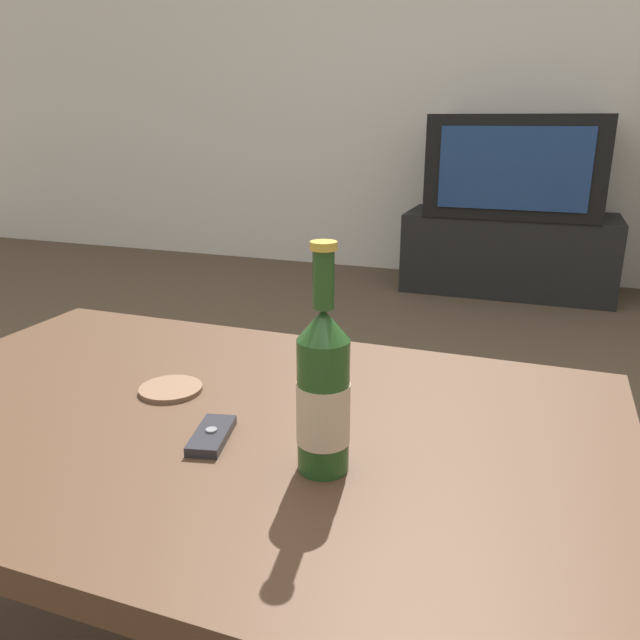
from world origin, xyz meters
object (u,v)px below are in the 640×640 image
at_px(beer_bottle, 323,393).
at_px(cell_phone, 212,435).
at_px(tv_stand, 508,253).
at_px(television, 516,165).

distance_m(beer_bottle, cell_phone, 0.20).
bearing_deg(cell_phone, tv_stand, 72.19).
bearing_deg(cell_phone, television, 72.18).
relative_size(tv_stand, beer_bottle, 3.64).
xyz_separation_m(television, beer_bottle, (-0.06, -2.80, -0.10)).
xyz_separation_m(beer_bottle, cell_phone, (-0.17, 0.02, -0.10)).
bearing_deg(beer_bottle, television, 88.84).
relative_size(tv_stand, cell_phone, 9.60).
relative_size(tv_stand, television, 1.26).
bearing_deg(television, beer_bottle, -91.16).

